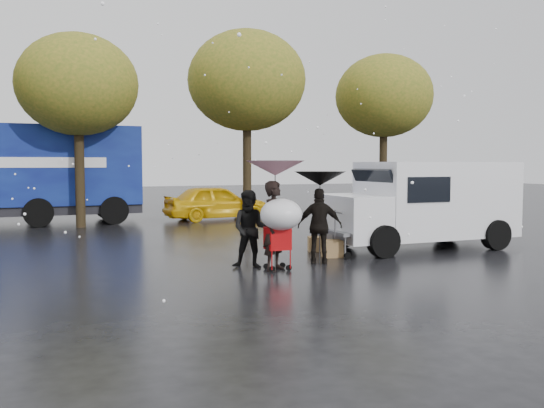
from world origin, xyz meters
name	(u,v)px	position (x,y,z in m)	size (l,w,h in m)	color
ground	(297,271)	(0.00, 0.00, 0.00)	(90.00, 90.00, 0.00)	black
person_pink	(275,226)	(-0.38, 0.22, 0.91)	(0.66, 0.43, 1.81)	black
person_middle	(251,229)	(-0.75, 0.65, 0.81)	(0.78, 0.61, 1.61)	black
person_black	(320,226)	(0.81, 0.57, 0.82)	(0.96, 0.40, 1.63)	black
umbrella_pink	(275,168)	(-0.38, 0.22, 2.07)	(1.19, 1.19, 2.22)	#4C4C4C
umbrella_black	(320,179)	(0.81, 0.57, 1.84)	(1.11, 1.11, 1.99)	#4C4C4C
vendor_cart	(367,225)	(2.34, 1.17, 0.73)	(1.52, 0.80, 1.27)	slate
shopping_cart	(281,219)	(-0.34, 0.04, 1.06)	(0.84, 0.84, 1.46)	#AA090C
white_van	(424,203)	(4.31, 1.65, 1.16)	(4.91, 2.18, 2.20)	white
blue_truck	(27,175)	(-5.17, 11.70, 1.76)	(8.30, 2.60, 3.50)	navy
box_ground_near	(332,249)	(1.46, 1.23, 0.20)	(0.44, 0.35, 0.40)	#986342
box_ground_far	(318,244)	(1.56, 2.18, 0.18)	(0.46, 0.36, 0.36)	#986342
yellow_taxi	(216,202)	(1.52, 10.79, 0.67)	(1.59, 3.95, 1.35)	yellow
tree_row	(168,83)	(-0.47, 10.00, 5.02)	(21.60, 4.40, 7.12)	black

